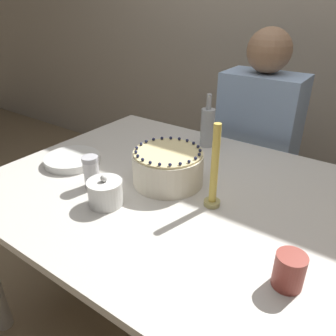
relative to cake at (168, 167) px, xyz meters
The scene contains 11 objects.
ground_plane 0.80m from the cake, 11.78° to the right, with size 12.00×12.00×0.00m, color #8C7556.
wall_behind 1.48m from the cake, 87.41° to the left, with size 8.00×0.05×2.60m.
dining_table 0.18m from the cake, 11.78° to the right, with size 1.41×1.08×0.73m.
cake is the anchor object (origin of this frame).
sugar_bowl 0.26m from the cake, 109.25° to the right, with size 0.12×0.12×0.11m.
sugar_shaker 0.28m from the cake, 137.94° to the right, with size 0.06×0.06×0.12m.
plate_stack 0.44m from the cake, 166.40° to the right, with size 0.23×0.23×0.03m.
candle 0.22m from the cake, 11.28° to the right, with size 0.05×0.05×0.29m.
bottle 0.39m from the cake, 97.43° to the left, with size 0.06×0.06×0.25m.
cup 0.58m from the cake, 24.84° to the right, with size 0.07×0.07×0.09m.
person_man_blue_shirt 0.77m from the cake, 84.07° to the left, with size 0.40×0.34×1.24m.
Camera 1 is at (0.56, -0.87, 1.36)m, focal length 35.00 mm.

